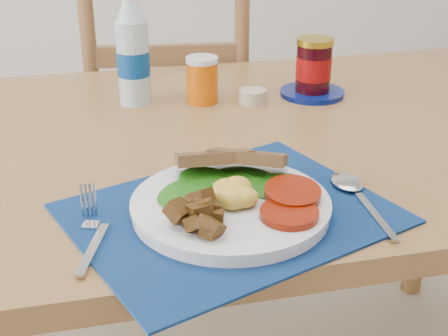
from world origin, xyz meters
name	(u,v)px	position (x,y,z in m)	size (l,w,h in m)	color
table	(251,170)	(0.00, 0.20, 0.67)	(1.40, 0.90, 0.75)	brown
chair_far	(168,98)	(-0.07, 0.84, 0.60)	(0.50, 0.48, 1.20)	brown
placemat	(231,213)	(-0.11, -0.10, 0.75)	(0.42, 0.33, 0.00)	black
breakfast_plate	(227,202)	(-0.12, -0.11, 0.77)	(0.27, 0.27, 0.07)	silver
fork	(92,233)	(-0.31, -0.12, 0.76)	(0.05, 0.17, 0.00)	#B2B5BA
spoon	(355,192)	(0.08, -0.09, 0.76)	(0.05, 0.20, 0.01)	#B2B5BA
water_bottle	(133,56)	(-0.19, 0.40, 0.85)	(0.07, 0.07, 0.23)	#ADBFCC
juice_glass	(202,81)	(-0.06, 0.37, 0.80)	(0.06, 0.06, 0.09)	#D05405
ramekin	(252,96)	(0.04, 0.34, 0.76)	(0.06, 0.06, 0.03)	tan
jam_on_saucer	(313,71)	(0.18, 0.36, 0.80)	(0.14, 0.14, 0.12)	#05125A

